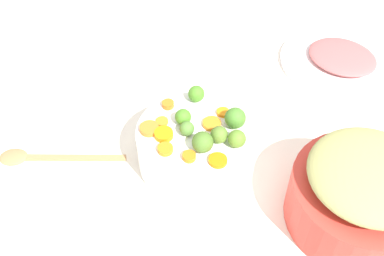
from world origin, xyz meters
name	(u,v)px	position (x,y,z in m)	size (l,w,h in m)	color
tabletop	(193,168)	(0.00, 0.00, 0.01)	(2.40, 2.40, 0.02)	white
serving_bowl_carrots	(192,147)	(-0.01, 0.00, 0.07)	(0.23, 0.23, 0.10)	white
metal_pot	(358,201)	(0.13, 0.31, 0.07)	(0.27, 0.27, 0.11)	red
stuffing_mound	(370,175)	(0.13, 0.31, 0.16)	(0.22, 0.22, 0.06)	tan
carrot_slice_0	(162,122)	(-0.04, -0.06, 0.12)	(0.03, 0.03, 0.01)	orange
carrot_slice_1	(164,135)	(0.00, -0.06, 0.12)	(0.04, 0.04, 0.01)	orange
carrot_slice_2	(149,129)	(-0.02, -0.09, 0.12)	(0.04, 0.04, 0.01)	orange
carrot_slice_3	(212,124)	(-0.03, 0.04, 0.12)	(0.04, 0.04, 0.01)	orange
carrot_slice_4	(189,156)	(0.06, -0.01, 0.12)	(0.03, 0.03, 0.01)	orange
carrot_slice_5	(168,104)	(-0.08, -0.05, 0.12)	(0.03, 0.03, 0.01)	orange
carrot_slice_6	(218,160)	(0.07, 0.05, 0.12)	(0.04, 0.04, 0.01)	orange
carrot_slice_7	(223,112)	(-0.06, 0.06, 0.12)	(0.03, 0.03, 0.01)	orange
carrot_slice_8	(165,149)	(0.04, -0.05, 0.12)	(0.03, 0.03, 0.01)	orange
brussels_sprout_0	(187,129)	(-0.01, -0.01, 0.13)	(0.03, 0.03, 0.03)	#558535
brussels_sprout_1	(237,139)	(0.03, 0.08, 0.13)	(0.04, 0.04, 0.04)	#5C872B
brussels_sprout_2	(235,118)	(-0.03, 0.09, 0.14)	(0.04, 0.04, 0.04)	#48822D
brussels_sprout_3	(219,135)	(0.01, 0.05, 0.13)	(0.03, 0.03, 0.03)	#597C2C
brussels_sprout_4	(183,117)	(-0.04, -0.02, 0.13)	(0.03, 0.03, 0.03)	#4B8827
brussels_sprout_5	(196,94)	(-0.10, 0.01, 0.13)	(0.04, 0.04, 0.04)	#498827
brussels_sprout_6	(203,142)	(0.04, 0.02, 0.14)	(0.04, 0.04, 0.04)	#4C762A
wooden_spoon	(38,157)	(-0.02, -0.34, 0.03)	(0.05, 0.28, 0.01)	#B28051
ham_plate	(333,61)	(-0.34, 0.38, 0.03)	(0.28, 0.28, 0.01)	white
ham_slice_main	(343,57)	(-0.34, 0.40, 0.04)	(0.18, 0.15, 0.02)	#CD5F60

